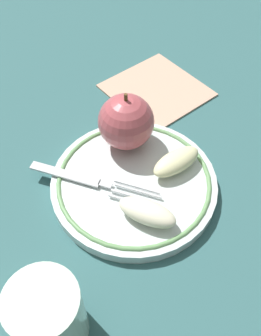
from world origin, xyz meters
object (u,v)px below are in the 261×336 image
at_px(apple_slice_back, 176,161).
at_px(napkin_folded, 156,89).
at_px(apple_red_whole, 126,122).
at_px(plate, 130,182).
at_px(apple_slice_front, 145,213).
at_px(drinking_glass, 48,316).
at_px(fork, 89,181).

xyz_separation_m(apple_slice_back, napkin_folded, (-0.17, 0.03, -0.03)).
distance_m(apple_red_whole, apple_slice_back, 0.08).
xyz_separation_m(plate, napkin_folded, (-0.17, 0.09, -0.01)).
distance_m(apple_slice_front, drinking_glass, 0.15).
xyz_separation_m(plate, fork, (-0.01, -0.05, 0.01)).
xyz_separation_m(plate, drinking_glass, (0.15, -0.12, 0.03)).
relative_size(apple_slice_front, napkin_folded, 0.50).
xyz_separation_m(apple_slice_front, drinking_glass, (0.09, -0.12, 0.01)).
relative_size(apple_red_whole, napkin_folded, 0.58).
bearing_deg(plate, napkin_folded, 152.81).
xyz_separation_m(apple_slice_front, napkin_folded, (-0.23, 0.09, -0.03)).
height_order(apple_red_whole, drinking_glass, apple_red_whole).
xyz_separation_m(apple_red_whole, apple_slice_back, (0.06, 0.05, -0.03)).
height_order(apple_slice_front, fork, apple_slice_front).
height_order(plate, apple_slice_back, apple_slice_back).
bearing_deg(fork, napkin_folded, 83.42).
bearing_deg(plate, apple_slice_back, 91.98).
height_order(apple_slice_back, fork, apple_slice_back).
bearing_deg(apple_slice_back, apple_slice_front, 25.12).
xyz_separation_m(plate, apple_red_whole, (-0.06, 0.01, 0.05)).
distance_m(apple_red_whole, apple_slice_front, 0.13).
height_order(plate, apple_red_whole, apple_red_whole).
height_order(fork, napkin_folded, fork).
xyz_separation_m(apple_red_whole, drinking_glass, (0.22, -0.13, -0.01)).
relative_size(apple_red_whole, apple_slice_back, 1.18).
distance_m(apple_slice_back, fork, 0.11).
distance_m(apple_slice_front, fork, 0.09).
distance_m(plate, apple_slice_front, 0.06).
height_order(fork, drinking_glass, drinking_glass).
bearing_deg(apple_slice_front, fork, 167.90).
bearing_deg(fork, plate, 25.75).
relative_size(drinking_glass, napkin_folded, 0.61).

